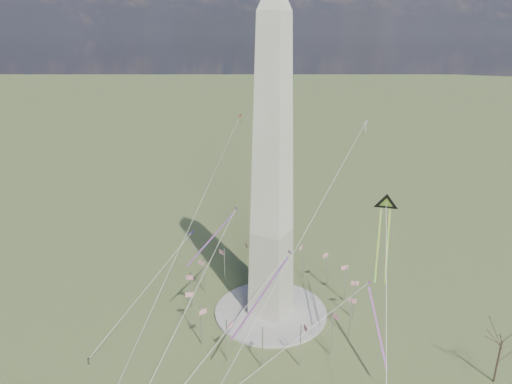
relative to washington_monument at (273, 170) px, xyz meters
The scene contains 13 objects.
ground 47.95m from the washington_monument, ahead, with size 2000.00×2000.00×0.00m, color #486432.
plaza 47.55m from the washington_monument, ahead, with size 36.00×36.00×0.80m, color #B3ADA3.
washington_monument is the anchor object (origin of this frame).
flagpole_ring 40.68m from the washington_monument, 169.63° to the right, with size 54.40×54.40×13.00m.
tree_near 73.33m from the washington_monument, ahead, with size 10.78×10.78×18.86m.
person_west 73.04m from the washington_monument, 125.16° to the right, with size 0.96×0.75×1.97m, color gray.
kite_delta_black 33.26m from the washington_monument, ahead, with size 9.72×21.09×17.17m.
kite_diamond_purple 41.51m from the washington_monument, behind, with size 2.17×2.81×8.21m.
kite_streamer_left 33.13m from the washington_monument, 63.18° to the right, with size 6.08×22.64×15.71m.
kite_streamer_mid 23.33m from the washington_monument, 136.25° to the right, with size 6.62×18.81×13.25m.
kite_streamer_right 48.06m from the washington_monument, ahead, with size 11.76×17.66×13.82m.
kite_small_red 55.56m from the washington_monument, 130.86° to the left, with size 1.39×2.07×4.41m.
kite_small_white 47.40m from the washington_monument, 73.03° to the left, with size 1.67×1.49×4.53m.
Camera 1 is at (57.52, -112.48, 85.31)m, focal length 32.00 mm.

